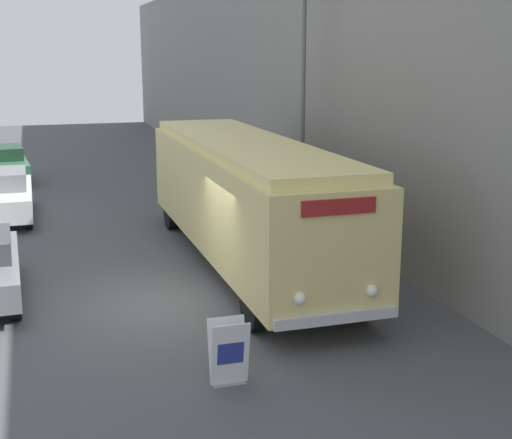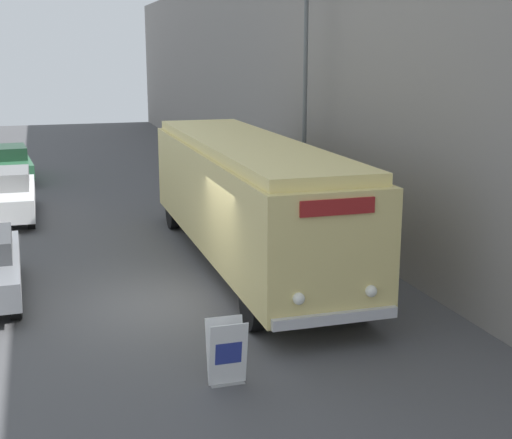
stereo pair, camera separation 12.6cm
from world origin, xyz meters
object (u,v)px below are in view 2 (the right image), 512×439
Objects in this scene: vintage_bus at (246,194)px; sign_board at (227,353)px; parked_car_mid at (4,195)px; streetlamp at (305,77)px; parked_car_far at (8,163)px.

vintage_bus is 6.78m from sign_board.
sign_board is at bearing -73.79° from parked_car_mid.
sign_board is 0.15× the size of streetlamp.
parked_car_mid is 7.17m from parked_car_far.
vintage_bus reaches higher than parked_car_mid.
parked_car_far is at bearing 90.86° from parked_car_mid.
vintage_bus is at bearing -71.54° from parked_car_far.
vintage_bus is at bearing -49.71° from parked_car_mid.
parked_car_far is (-6.12, 14.31, -1.07)m from vintage_bus.
parked_car_mid is 1.01× the size of parked_car_far.
vintage_bus reaches higher than parked_car_far.
parked_car_mid reaches higher than sign_board.
streetlamp is 15.17m from parked_car_far.
streetlamp reaches higher than vintage_bus.
sign_board is 0.23× the size of parked_car_far.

